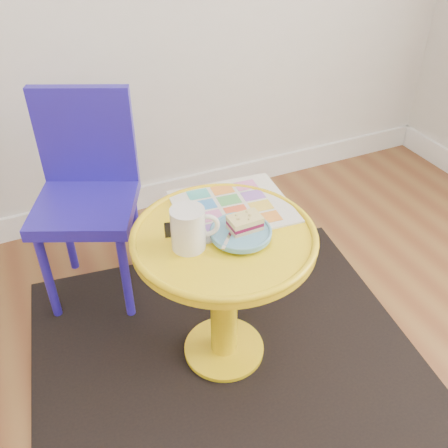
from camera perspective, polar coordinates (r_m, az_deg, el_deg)
name	(u,v)px	position (r m, az deg, el deg)	size (l,w,h in m)	color
rug	(224,350)	(1.82, 0.00, -14.22)	(1.30, 1.10, 0.01)	black
side_table	(224,272)	(1.55, 0.00, -5.54)	(0.55, 0.55, 0.52)	yellow
chair	(87,186)	(1.87, -15.41, 4.24)	(0.46, 0.46, 0.79)	#281BB1
newspaper	(233,206)	(1.57, 0.99, 2.04)	(0.35, 0.30, 0.01)	silver
mug	(189,227)	(1.38, -4.02, -0.40)	(0.13, 0.10, 0.13)	white
plate	(241,233)	(1.43, 1.93, -1.00)	(0.18, 0.18, 0.02)	#5DA1C6
cake_slice	(245,223)	(1.43, 2.41, 0.16)	(0.09, 0.06, 0.04)	#D3BC8C
fork	(231,233)	(1.42, 0.79, -1.01)	(0.11, 0.12, 0.00)	silver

